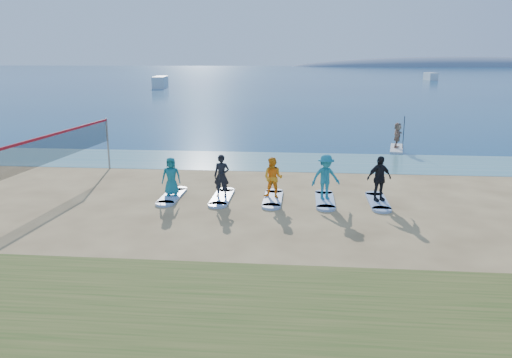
# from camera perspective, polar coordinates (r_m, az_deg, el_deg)

# --- Properties ---
(ground) EXTENTS (600.00, 600.00, 0.00)m
(ground) POSITION_cam_1_polar(r_m,az_deg,el_deg) (16.23, 2.68, -5.52)
(ground) COLOR tan
(ground) RESTS_ON ground
(shallow_water) EXTENTS (600.00, 600.00, 0.00)m
(shallow_water) POSITION_cam_1_polar(r_m,az_deg,el_deg) (26.37, 3.81, 2.02)
(shallow_water) COLOR teal
(shallow_water) RESTS_ON ground
(ocean) EXTENTS (600.00, 600.00, 0.00)m
(ocean) POSITION_cam_1_polar(r_m,az_deg,el_deg) (175.39, 5.33, 11.94)
(ocean) COLOR navy
(ocean) RESTS_ON ground
(island_ridge) EXTENTS (220.00, 56.00, 18.00)m
(island_ridge) POSITION_cam_1_polar(r_m,az_deg,el_deg) (329.15, 22.60, 11.79)
(island_ridge) COLOR slate
(island_ridge) RESTS_ON ground
(volleyball_net) EXTENTS (0.56, 9.08, 2.50)m
(volleyball_net) POSITION_cam_1_polar(r_m,az_deg,el_deg) (21.38, -21.69, 3.49)
(volleyball_net) COLOR gray
(volleyball_net) RESTS_ON ground
(paddleboard) EXTENTS (1.24, 3.08, 0.12)m
(paddleboard) POSITION_cam_1_polar(r_m,az_deg,el_deg) (30.93, 15.76, 3.37)
(paddleboard) COLOR silver
(paddleboard) RESTS_ON ground
(paddleboarder) EXTENTS (0.78, 1.44, 1.48)m
(paddleboarder) POSITION_cam_1_polar(r_m,az_deg,el_deg) (30.80, 15.86, 4.84)
(paddleboarder) COLOR tan
(paddleboarder) RESTS_ON paddleboard
(boat_offshore_a) EXTENTS (3.45, 8.13, 2.03)m
(boat_offshore_a) POSITION_cam_1_polar(r_m,az_deg,el_deg) (93.01, -10.86, 10.21)
(boat_offshore_a) COLOR silver
(boat_offshore_a) RESTS_ON ground
(boat_offshore_b) EXTENTS (2.04, 6.48, 1.74)m
(boat_offshore_b) POSITION_cam_1_polar(r_m,az_deg,el_deg) (129.51, 19.30, 10.62)
(boat_offshore_b) COLOR silver
(boat_offshore_b) RESTS_ON ground
(surfboard_0) EXTENTS (0.70, 2.20, 0.09)m
(surfboard_0) POSITION_cam_1_polar(r_m,az_deg,el_deg) (19.88, -9.58, -1.94)
(surfboard_0) COLOR #8CABD9
(surfboard_0) RESTS_ON ground
(student_0) EXTENTS (0.78, 0.56, 1.50)m
(student_0) POSITION_cam_1_polar(r_m,az_deg,el_deg) (19.68, -9.67, 0.29)
(student_0) COLOR #1A7580
(student_0) RESTS_ON surfboard_0
(surfboard_1) EXTENTS (0.70, 2.20, 0.09)m
(surfboard_1) POSITION_cam_1_polar(r_m,az_deg,el_deg) (19.47, -3.91, -2.11)
(surfboard_1) COLOR #8CABD9
(surfboard_1) RESTS_ON ground
(student_1) EXTENTS (0.61, 0.41, 1.64)m
(student_1) POSITION_cam_1_polar(r_m,az_deg,el_deg) (19.25, -3.95, 0.37)
(student_1) COLOR black
(student_1) RESTS_ON surfboard_1
(surfboard_2) EXTENTS (0.70, 2.20, 0.09)m
(surfboard_2) POSITION_cam_1_polar(r_m,az_deg,el_deg) (19.25, 1.95, -2.27)
(surfboard_2) COLOR #8CABD9
(surfboard_2) RESTS_ON ground
(student_2) EXTENTS (0.89, 0.78, 1.57)m
(student_2) POSITION_cam_1_polar(r_m,az_deg,el_deg) (19.04, 1.97, 0.13)
(student_2) COLOR orange
(student_2) RESTS_ON surfboard_2
(surfboard_3) EXTENTS (0.70, 2.20, 0.09)m
(surfboard_3) POSITION_cam_1_polar(r_m,az_deg,el_deg) (19.24, 7.87, -2.40)
(surfboard_3) COLOR #8CABD9
(surfboard_3) RESTS_ON ground
(student_3) EXTENTS (1.26, 0.96, 1.73)m
(student_3) POSITION_cam_1_polar(r_m,az_deg,el_deg) (19.01, 7.96, 0.23)
(student_3) COLOR teal
(student_3) RESTS_ON surfboard_3
(surfboard_4) EXTENTS (0.70, 2.20, 0.09)m
(surfboard_4) POSITION_cam_1_polar(r_m,az_deg,el_deg) (19.43, 13.74, -2.51)
(surfboard_4) COLOR #8CABD9
(surfboard_4) RESTS_ON ground
(student_4) EXTENTS (1.08, 0.78, 1.71)m
(student_4) POSITION_cam_1_polar(r_m,az_deg,el_deg) (19.21, 13.90, 0.06)
(student_4) COLOR black
(student_4) RESTS_ON surfboard_4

